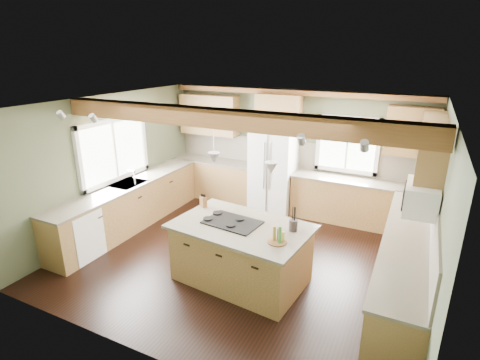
% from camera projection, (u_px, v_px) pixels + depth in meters
% --- Properties ---
extents(floor, '(5.60, 5.60, 0.00)m').
position_uv_depth(floor, '(243.00, 256.00, 6.45)').
color(floor, black).
rests_on(floor, ground).
extents(ceiling, '(5.60, 5.60, 0.00)m').
position_uv_depth(ceiling, '(244.00, 103.00, 5.60)').
color(ceiling, silver).
rests_on(ceiling, wall_back).
extents(wall_back, '(5.60, 0.00, 5.60)m').
position_uv_depth(wall_back, '(293.00, 150.00, 8.15)').
color(wall_back, '#51573E').
rests_on(wall_back, ground).
extents(wall_left, '(0.00, 5.00, 5.00)m').
position_uv_depth(wall_left, '(112.00, 163.00, 7.19)').
color(wall_left, '#51573E').
rests_on(wall_left, ground).
extents(wall_right, '(0.00, 5.00, 5.00)m').
position_uv_depth(wall_right, '(437.00, 217.00, 4.86)').
color(wall_right, '#51573E').
rests_on(wall_right, ground).
extents(ceiling_beam, '(5.55, 0.26, 0.26)m').
position_uv_depth(ceiling_beam, '(223.00, 119.00, 5.10)').
color(ceiling_beam, brown).
rests_on(ceiling_beam, ceiling).
extents(soffit_trim, '(5.55, 0.20, 0.10)m').
position_uv_depth(soffit_trim, '(294.00, 92.00, 7.66)').
color(soffit_trim, brown).
rests_on(soffit_trim, ceiling).
extents(backsplash_back, '(5.58, 0.03, 0.58)m').
position_uv_depth(backsplash_back, '(293.00, 154.00, 8.16)').
color(backsplash_back, brown).
rests_on(backsplash_back, wall_back).
extents(backsplash_right, '(0.03, 3.70, 0.58)m').
position_uv_depth(backsplash_right, '(435.00, 222.00, 4.94)').
color(backsplash_right, brown).
rests_on(backsplash_right, wall_right).
extents(base_cab_back_left, '(2.02, 0.60, 0.88)m').
position_uv_depth(base_cab_back_left, '(216.00, 179.00, 8.92)').
color(base_cab_back_left, brown).
rests_on(base_cab_back_left, floor).
extents(counter_back_left, '(2.06, 0.64, 0.04)m').
position_uv_depth(counter_back_left, '(215.00, 161.00, 8.77)').
color(counter_back_left, '#443D32').
rests_on(counter_back_left, base_cab_back_left).
extents(base_cab_back_right, '(2.62, 0.60, 0.88)m').
position_uv_depth(base_cab_back_right, '(357.00, 203.00, 7.55)').
color(base_cab_back_right, brown).
rests_on(base_cab_back_right, floor).
extents(counter_back_right, '(2.66, 0.64, 0.04)m').
position_uv_depth(counter_back_right, '(359.00, 181.00, 7.40)').
color(counter_back_right, '#443D32').
rests_on(counter_back_right, base_cab_back_right).
extents(base_cab_left, '(0.60, 3.70, 0.88)m').
position_uv_depth(base_cab_left, '(131.00, 206.00, 7.39)').
color(base_cab_left, brown).
rests_on(base_cab_left, floor).
extents(counter_left, '(0.64, 3.74, 0.04)m').
position_uv_depth(counter_left, '(128.00, 184.00, 7.24)').
color(counter_left, '#443D32').
rests_on(counter_left, base_cab_left).
extents(base_cab_right, '(0.60, 3.70, 0.88)m').
position_uv_depth(base_cab_right, '(403.00, 267.00, 5.31)').
color(base_cab_right, brown).
rests_on(base_cab_right, floor).
extents(counter_right, '(0.64, 3.74, 0.04)m').
position_uv_depth(counter_right, '(408.00, 238.00, 5.16)').
color(counter_right, '#443D32').
rests_on(counter_right, base_cab_right).
extents(upper_cab_back_left, '(1.40, 0.35, 0.90)m').
position_uv_depth(upper_cab_back_left, '(209.00, 115.00, 8.61)').
color(upper_cab_back_left, brown).
rests_on(upper_cab_back_left, wall_back).
extents(upper_cab_over_fridge, '(0.96, 0.35, 0.70)m').
position_uv_depth(upper_cab_over_fridge, '(279.00, 111.00, 7.85)').
color(upper_cab_over_fridge, brown).
rests_on(upper_cab_over_fridge, wall_back).
extents(upper_cab_right, '(0.35, 2.20, 0.90)m').
position_uv_depth(upper_cab_right, '(431.00, 151.00, 5.48)').
color(upper_cab_right, brown).
rests_on(upper_cab_right, wall_right).
extents(upper_cab_back_corner, '(0.90, 0.35, 0.90)m').
position_uv_depth(upper_cab_back_corner, '(412.00, 132.00, 6.83)').
color(upper_cab_back_corner, brown).
rests_on(upper_cab_back_corner, wall_back).
extents(window_left, '(0.04, 1.60, 1.05)m').
position_uv_depth(window_left, '(114.00, 150.00, 7.14)').
color(window_left, white).
rests_on(window_left, wall_left).
extents(window_back, '(1.10, 0.04, 1.00)m').
position_uv_depth(window_back, '(348.00, 145.00, 7.57)').
color(window_back, white).
rests_on(window_back, wall_back).
extents(sink, '(0.50, 0.65, 0.03)m').
position_uv_depth(sink, '(128.00, 184.00, 7.24)').
color(sink, '#262628').
rests_on(sink, counter_left).
extents(faucet, '(0.02, 0.02, 0.28)m').
position_uv_depth(faucet, '(135.00, 178.00, 7.12)').
color(faucet, '#B2B2B7').
rests_on(faucet, sink).
extents(dishwasher, '(0.60, 0.60, 0.84)m').
position_uv_depth(dishwasher, '(78.00, 234.00, 6.29)').
color(dishwasher, white).
rests_on(dishwasher, floor).
extents(oven, '(0.60, 0.72, 0.84)m').
position_uv_depth(oven, '(394.00, 324.00, 4.21)').
color(oven, white).
rests_on(oven, floor).
extents(microwave, '(0.40, 0.70, 0.38)m').
position_uv_depth(microwave, '(422.00, 198.00, 4.83)').
color(microwave, white).
rests_on(microwave, wall_right).
extents(pendant_left, '(0.18, 0.18, 0.16)m').
position_uv_depth(pendant_left, '(214.00, 158.00, 5.41)').
color(pendant_left, '#B2B2B7').
rests_on(pendant_left, ceiling).
extents(pendant_right, '(0.18, 0.18, 0.16)m').
position_uv_depth(pendant_right, '(271.00, 168.00, 4.94)').
color(pendant_right, '#B2B2B7').
rests_on(pendant_right, ceiling).
extents(refrigerator, '(0.90, 0.74, 1.80)m').
position_uv_depth(refrigerator, '(273.00, 170.00, 8.08)').
color(refrigerator, silver).
rests_on(refrigerator, floor).
extents(island, '(1.97, 1.33, 0.88)m').
position_uv_depth(island, '(241.00, 254.00, 5.65)').
color(island, brown).
rests_on(island, floor).
extents(island_top, '(2.11, 1.46, 0.04)m').
position_uv_depth(island_top, '(241.00, 227.00, 5.50)').
color(island_top, '#443D32').
rests_on(island_top, island).
extents(cooktop, '(0.86, 0.62, 0.02)m').
position_uv_depth(cooktop, '(232.00, 222.00, 5.57)').
color(cooktop, black).
rests_on(cooktop, island_top).
extents(knife_block, '(0.13, 0.12, 0.18)m').
position_uv_depth(knife_block, '(203.00, 202.00, 6.12)').
color(knife_block, brown).
rests_on(knife_block, island_top).
extents(utensil_crock, '(0.13, 0.13, 0.16)m').
position_uv_depth(utensil_crock, '(293.00, 225.00, 5.31)').
color(utensil_crock, '#372F2C').
rests_on(utensil_crock, island_top).
extents(bottle_tray, '(0.34, 0.34, 0.24)m').
position_uv_depth(bottle_tray, '(277.00, 234.00, 4.97)').
color(bottle_tray, '#58371A').
rests_on(bottle_tray, island_top).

